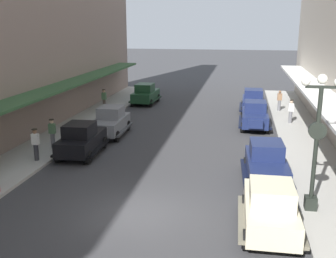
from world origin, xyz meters
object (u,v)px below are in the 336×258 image
at_px(parked_car_1, 110,121).
at_px(pedestrian_3, 104,99).
at_px(parked_car_5, 146,93).
at_px(parked_car_0, 270,206).
at_px(parked_car_3, 266,162).
at_px(lamp_post_with_clock, 317,138).
at_px(pedestrian_0, 52,133).
at_px(pedestrian_4, 279,100).
at_px(pedestrian_2, 291,111).
at_px(parked_car_2, 253,101).
at_px(parked_car_6, 255,115).
at_px(pedestrian_1, 36,144).
at_px(parked_car_4, 81,139).

bearing_deg(parked_car_1, pedestrian_3, 112.08).
distance_m(parked_car_1, parked_car_5, 10.71).
height_order(parked_car_0, parked_car_3, same).
xyz_separation_m(parked_car_3, lamp_post_with_clock, (1.54, -2.88, 2.04)).
height_order(lamp_post_with_clock, pedestrian_0, lamp_post_with_clock).
height_order(parked_car_1, parked_car_3, same).
bearing_deg(pedestrian_4, pedestrian_2, -83.85).
bearing_deg(parked_car_3, parked_car_1, 146.15).
bearing_deg(pedestrian_0, parked_car_0, -32.33).
xyz_separation_m(parked_car_2, pedestrian_4, (2.09, 0.30, 0.05)).
bearing_deg(pedestrian_3, parked_car_2, 9.29).
distance_m(parked_car_6, pedestrian_2, 2.86).
bearing_deg(parked_car_1, parked_car_3, -33.85).
bearing_deg(parked_car_3, pedestrian_1, 177.51).
bearing_deg(parked_car_0, parked_car_6, 90.75).
bearing_deg(pedestrian_4, pedestrian_3, -170.89).
relative_size(parked_car_1, parked_car_4, 1.00).
relative_size(pedestrian_0, pedestrian_3, 1.00).
bearing_deg(pedestrian_1, parked_car_6, 40.03).
bearing_deg(parked_car_6, parked_car_4, -140.41).
height_order(parked_car_0, pedestrian_3, parked_car_0).
relative_size(parked_car_2, parked_car_4, 0.99).
xyz_separation_m(lamp_post_with_clock, pedestrian_2, (0.70, 14.21, -1.97)).
xyz_separation_m(parked_car_4, lamp_post_with_clock, (11.27, -5.04, 2.04)).
bearing_deg(parked_car_6, lamp_post_with_clock, -81.93).
xyz_separation_m(parked_car_4, pedestrian_2, (11.96, 9.17, 0.07)).
relative_size(parked_car_3, parked_car_6, 1.01).
distance_m(pedestrian_0, pedestrian_1, 2.17).
xyz_separation_m(lamp_post_with_clock, pedestrian_0, (-13.21, 5.55, -1.97)).
height_order(parked_car_1, parked_car_2, same).
distance_m(parked_car_4, lamp_post_with_clock, 12.51).
distance_m(parked_car_2, pedestrian_2, 4.66).
xyz_separation_m(lamp_post_with_clock, pedestrian_4, (0.24, 18.40, -2.00)).
bearing_deg(parked_car_4, pedestrian_2, 37.47).
bearing_deg(parked_car_4, pedestrian_0, 165.11).
bearing_deg(pedestrian_2, parked_car_0, -98.28).
xyz_separation_m(parked_car_0, parked_car_3, (0.09, 4.66, 0.00)).
height_order(parked_car_5, lamp_post_with_clock, lamp_post_with_clock).
height_order(pedestrian_1, pedestrian_2, same).
bearing_deg(pedestrian_2, parked_car_1, -157.09).
distance_m(pedestrian_1, pedestrian_4, 20.08).
bearing_deg(pedestrian_4, parked_car_0, -95.30).
distance_m(parked_car_3, parked_car_4, 9.97).
bearing_deg(parked_car_0, parked_car_1, 130.44).
height_order(parked_car_0, parked_car_5, same).
bearing_deg(parked_car_3, parked_car_2, 91.17).
bearing_deg(pedestrian_0, parked_car_5, 82.31).
xyz_separation_m(parked_car_4, pedestrian_3, (-2.56, 11.11, 0.07)).
relative_size(parked_car_5, pedestrian_1, 2.57).
bearing_deg(parked_car_3, lamp_post_with_clock, -61.96).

